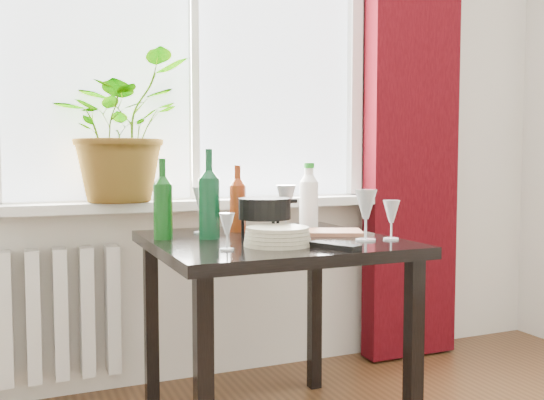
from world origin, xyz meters
name	(u,v)px	position (x,y,z in m)	size (l,w,h in m)	color
window	(192,31)	(0.00, 2.22, 1.60)	(1.72, 0.08, 1.62)	white
windowsill	(198,204)	(0.00, 2.15, 0.82)	(1.72, 0.20, 0.04)	white
curtain	(412,106)	(1.12, 2.12, 1.30)	(0.50, 0.12, 2.56)	#350409
radiator	(19,318)	(-0.75, 2.18, 0.38)	(0.80, 0.10, 0.55)	silver
table	(271,263)	(0.10, 1.55, 0.65)	(0.85, 0.85, 0.74)	black
potted_plant	(120,127)	(-0.34, 2.14, 1.16)	(0.56, 0.49, 0.62)	#33651B
wine_bottle_left	(163,199)	(-0.27, 1.67, 0.89)	(0.07, 0.07, 0.29)	#0D4611
wine_bottle_right	(209,194)	(-0.11, 1.62, 0.90)	(0.08, 0.08, 0.33)	#0B3B1E
bottle_amber	(238,198)	(0.06, 1.78, 0.87)	(0.06, 0.06, 0.27)	maroon
cleaning_bottle	(309,196)	(0.36, 1.77, 0.88)	(0.08, 0.08, 0.27)	white
wineglass_front_right	(366,214)	(0.38, 1.35, 0.83)	(0.08, 0.08, 0.19)	silver
wineglass_far_right	(391,219)	(0.48, 1.34, 0.81)	(0.06, 0.06, 0.14)	silver
wineglass_back_center	(286,208)	(0.23, 1.70, 0.83)	(0.08, 0.08, 0.19)	#B8BDC6
wineglass_back_left	(203,210)	(-0.09, 1.78, 0.83)	(0.08, 0.08, 0.18)	#B7BEC6
wineglass_front_left	(227,231)	(-0.14, 1.34, 0.80)	(0.05, 0.05, 0.12)	silver
plate_stack	(277,236)	(0.05, 1.37, 0.77)	(0.23, 0.23, 0.06)	beige
fondue_pot	(265,218)	(0.07, 1.55, 0.81)	(0.22, 0.19, 0.15)	black
tv_remote	(335,246)	(0.18, 1.23, 0.75)	(0.05, 0.17, 0.02)	black
cutting_board	(326,232)	(0.34, 1.57, 0.75)	(0.27, 0.17, 0.01)	#A6694B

